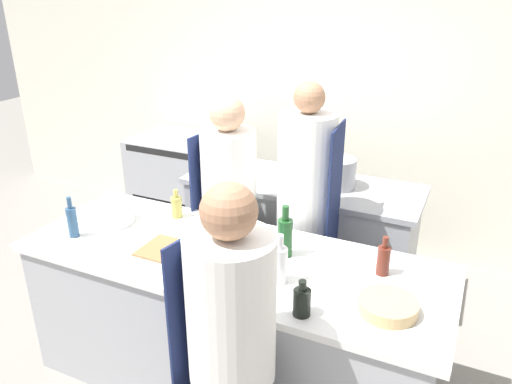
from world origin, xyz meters
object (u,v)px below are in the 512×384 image
at_px(bowl_ceramic_blue, 113,217).
at_px(oven_range, 183,183).
at_px(chef_at_stove, 305,215).
at_px(chef_at_pass_far, 229,217).
at_px(bottle_sauce, 177,206).
at_px(bottle_wine, 302,301).
at_px(bottle_cooking_oil, 72,221).
at_px(bowl_prep_small, 231,264).
at_px(bottle_olive_oil, 383,259).
at_px(chef_at_prep_near, 232,361).
at_px(bottle_water, 279,264).
at_px(bowl_mixing_large, 388,306).
at_px(stockpot, 337,173).
at_px(bottle_vinegar, 285,236).

bearing_deg(bowl_ceramic_blue, oven_range, 109.05).
bearing_deg(chef_at_stove, chef_at_pass_far, -77.35).
bearing_deg(chef_at_stove, bottle_sauce, -64.77).
distance_m(chef_at_stove, bottle_wine, 1.09).
height_order(bottle_cooking_oil, bowl_prep_small, bottle_cooking_oil).
bearing_deg(chef_at_stove, bottle_olive_oil, 45.90).
bearing_deg(bottle_olive_oil, chef_at_prep_near, -118.26).
distance_m(bottle_sauce, bowl_ceramic_blue, 0.40).
xyz_separation_m(chef_at_stove, bottle_olive_oil, (0.62, -0.53, 0.10)).
xyz_separation_m(chef_at_pass_far, bottle_cooking_oil, (-0.65, -0.75, 0.17)).
bearing_deg(bowl_ceramic_blue, bottle_water, -8.61).
distance_m(bottle_sauce, bottle_water, 0.99).
bearing_deg(bowl_mixing_large, bottle_wine, -152.13).
bearing_deg(chef_at_stove, stockpot, 170.36).
bearing_deg(chef_at_stove, bottle_wine, 15.30).
relative_size(bottle_olive_oil, bottle_wine, 1.20).
bearing_deg(bottle_olive_oil, bottle_wine, -117.42).
distance_m(oven_range, bottle_sauce, 1.76).
relative_size(bottle_olive_oil, bottle_sauce, 1.13).
xyz_separation_m(bottle_sauce, bowl_ceramic_blue, (-0.33, -0.23, -0.04)).
relative_size(bottle_wine, bowl_prep_small, 0.90).
bearing_deg(bottle_cooking_oil, stockpot, 49.91).
xyz_separation_m(bowl_mixing_large, bowl_ceramic_blue, (-1.77, 0.20, 0.00)).
distance_m(chef_at_stove, bottle_vinegar, 0.58).
height_order(bottle_wine, stockpot, stockpot).
bearing_deg(bowl_prep_small, stockpot, 82.46).
bearing_deg(bottle_wine, bottle_sauce, 150.28).
height_order(chef_at_stove, bottle_wine, chef_at_stove).
bearing_deg(stockpot, bottle_wine, -79.08).
bearing_deg(oven_range, bottle_vinegar, -42.61).
distance_m(bottle_cooking_oil, bowl_prep_small, 1.03).
height_order(chef_at_prep_near, stockpot, chef_at_prep_near).
bearing_deg(chef_at_pass_far, bottle_vinegar, -120.54).
bearing_deg(bottle_olive_oil, bowl_prep_small, -158.55).
bearing_deg(bottle_sauce, chef_at_prep_near, -46.70).
bearing_deg(bottle_sauce, bottle_wine, -29.72).
xyz_separation_m(chef_at_stove, bowl_ceramic_blue, (-1.06, -0.64, 0.05)).
height_order(oven_range, bottle_sauce, bottle_sauce).
bearing_deg(oven_range, bowl_ceramic_blue, -70.95).
height_order(bottle_olive_oil, bottle_water, bottle_water).
xyz_separation_m(bottle_vinegar, bowl_ceramic_blue, (-1.15, -0.08, -0.08)).
xyz_separation_m(bottle_vinegar, bowl_prep_small, (-0.21, -0.25, -0.09)).
distance_m(chef_at_stove, bottle_cooking_oil, 1.46).
relative_size(chef_at_stove, bottle_wine, 9.77).
height_order(chef_at_prep_near, bowl_prep_small, chef_at_prep_near).
bearing_deg(bottle_vinegar, chef_at_prep_near, -83.94).
bearing_deg(oven_range, chef_at_prep_near, -52.88).
bearing_deg(bowl_prep_small, bottle_vinegar, 50.97).
distance_m(bottle_cooking_oil, bowl_ceramic_blue, 0.28).
distance_m(chef_at_pass_far, bowl_prep_small, 0.77).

